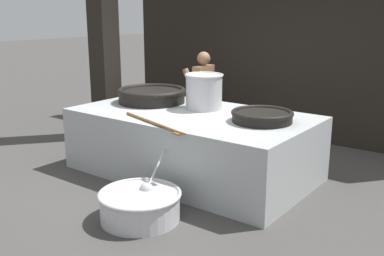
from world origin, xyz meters
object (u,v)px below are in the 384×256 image
object	(u,v)px
cook	(203,95)
prep_bowl_vegetables	(140,204)
giant_wok_near	(152,95)
stock_pot	(204,91)
giant_wok_far	(262,116)

from	to	relation	value
cook	prep_bowl_vegetables	size ratio (longest dim) A/B	1.35
cook	prep_bowl_vegetables	world-z (taller)	cook
giant_wok_near	stock_pot	bearing A→B (deg)	6.05
giant_wok_near	prep_bowl_vegetables	distance (m)	2.44
giant_wok_near	giant_wok_far	distance (m)	2.04
stock_pot	giant_wok_far	bearing A→B (deg)	-10.70
giant_wok_near	prep_bowl_vegetables	world-z (taller)	giant_wok_near
giant_wok_far	stock_pot	distance (m)	1.12
stock_pot	cook	xyz separation A→B (m)	(-0.74, 1.01, -0.30)
stock_pot	cook	size ratio (longest dim) A/B	0.35
giant_wok_near	giant_wok_far	world-z (taller)	giant_wok_near
giant_wok_far	cook	bearing A→B (deg)	146.36
giant_wok_far	prep_bowl_vegetables	distance (m)	1.98
giant_wok_far	prep_bowl_vegetables	world-z (taller)	giant_wok_far
prep_bowl_vegetables	cook	bearing A→B (deg)	112.44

